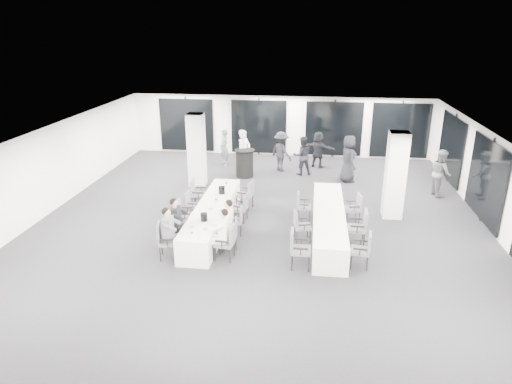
# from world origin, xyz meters

# --- Properties ---
(room) EXTENTS (14.04, 16.04, 2.84)m
(room) POSITION_xyz_m (0.89, 1.11, 1.39)
(room) COLOR #232429
(room) RESTS_ON ground
(column_left) EXTENTS (0.60, 0.60, 2.80)m
(column_left) POSITION_xyz_m (-2.80, 3.20, 1.40)
(column_left) COLOR white
(column_left) RESTS_ON floor
(column_right) EXTENTS (0.60, 0.60, 2.80)m
(column_right) POSITION_xyz_m (4.20, 1.00, 1.40)
(column_right) COLOR white
(column_right) RESTS_ON floor
(banquet_table_main) EXTENTS (0.90, 5.00, 0.75)m
(banquet_table_main) POSITION_xyz_m (-1.39, -0.63, 0.38)
(banquet_table_main) COLOR white
(banquet_table_main) RESTS_ON floor
(banquet_table_side) EXTENTS (0.90, 5.00, 0.75)m
(banquet_table_side) POSITION_xyz_m (2.13, -0.61, 0.38)
(banquet_table_side) COLOR white
(banquet_table_side) RESTS_ON floor
(cocktail_table) EXTENTS (0.82, 0.82, 1.13)m
(cocktail_table) POSITION_xyz_m (-1.16, 4.51, 0.57)
(cocktail_table) COLOR black
(cocktail_table) RESTS_ON floor
(chair_main_left_near) EXTENTS (0.59, 0.62, 0.99)m
(chair_main_left_near) POSITION_xyz_m (-2.22, -2.66, 0.56)
(chair_main_left_near) COLOR #575A5F
(chair_main_left_near) RESTS_ON floor
(chair_main_left_second) EXTENTS (0.53, 0.56, 0.90)m
(chair_main_left_second) POSITION_xyz_m (-2.21, -1.93, 0.51)
(chair_main_left_second) COLOR #575A5F
(chair_main_left_second) RESTS_ON floor
(chair_main_left_mid) EXTENTS (0.52, 0.57, 0.95)m
(chair_main_left_mid) POSITION_xyz_m (-2.22, -0.86, 0.54)
(chair_main_left_mid) COLOR #575A5F
(chair_main_left_mid) RESTS_ON floor
(chair_main_left_fourth) EXTENTS (0.45, 0.50, 0.87)m
(chair_main_left_fourth) POSITION_xyz_m (-2.21, 0.08, 0.50)
(chair_main_left_fourth) COLOR #575A5F
(chair_main_left_fourth) RESTS_ON floor
(chair_main_left_far) EXTENTS (0.56, 0.62, 1.04)m
(chair_main_left_far) POSITION_xyz_m (-2.23, 0.83, 0.59)
(chair_main_left_far) COLOR #575A5F
(chair_main_left_far) RESTS_ON floor
(chair_main_right_near) EXTENTS (0.53, 0.58, 0.97)m
(chair_main_right_near) POSITION_xyz_m (-0.55, -2.53, 0.55)
(chair_main_right_near) COLOR #575A5F
(chair_main_right_near) RESTS_ON floor
(chair_main_right_second) EXTENTS (0.51, 0.54, 0.86)m
(chair_main_right_second) POSITION_xyz_m (-0.56, -1.85, 0.49)
(chair_main_right_second) COLOR #575A5F
(chair_main_right_second) RESTS_ON floor
(chair_main_right_mid) EXTENTS (0.48, 0.52, 0.86)m
(chair_main_right_mid) POSITION_xyz_m (-0.56, -0.96, 0.49)
(chair_main_right_mid) COLOR #575A5F
(chair_main_right_mid) RESTS_ON floor
(chair_main_right_fourth) EXTENTS (0.50, 0.54, 0.89)m
(chair_main_right_fourth) POSITION_xyz_m (-0.56, -0.01, 0.51)
(chair_main_right_fourth) COLOR #575A5F
(chair_main_right_fourth) RESTS_ON floor
(chair_main_right_far) EXTENTS (0.60, 0.63, 0.99)m
(chair_main_right_far) POSITION_xyz_m (-0.55, 1.03, 0.57)
(chair_main_right_far) COLOR #575A5F
(chair_main_right_far) RESTS_ON floor
(chair_side_left_near) EXTENTS (0.52, 0.58, 1.02)m
(chair_side_left_near) POSITION_xyz_m (1.29, -2.72, 0.58)
(chair_side_left_near) COLOR #575A5F
(chair_side_left_near) RESTS_ON floor
(chair_side_left_mid) EXTENTS (0.54, 0.57, 0.91)m
(chair_side_left_mid) POSITION_xyz_m (1.30, -1.16, 0.52)
(chair_side_left_mid) COLOR #575A5F
(chair_side_left_mid) RESTS_ON floor
(chair_side_left_far) EXTENTS (0.45, 0.50, 0.87)m
(chair_side_left_far) POSITION_xyz_m (1.30, 0.43, 0.50)
(chair_side_left_far) COLOR #575A5F
(chair_side_left_far) RESTS_ON floor
(chair_side_right_near) EXTENTS (0.54, 0.58, 0.96)m
(chair_side_right_near) POSITION_xyz_m (2.96, -2.50, 0.55)
(chair_side_right_near) COLOR #575A5F
(chair_side_right_near) RESTS_ON floor
(chair_side_right_mid) EXTENTS (0.53, 0.60, 1.04)m
(chair_side_right_mid) POSITION_xyz_m (2.97, -1.22, 0.59)
(chair_side_right_mid) COLOR #575A5F
(chair_side_right_mid) RESTS_ON floor
(chair_side_right_far) EXTENTS (0.54, 0.57, 0.92)m
(chair_side_right_far) POSITION_xyz_m (2.96, 0.41, 0.52)
(chair_side_right_far) COLOR #575A5F
(chair_side_right_far) RESTS_ON floor
(seated_guest_a) EXTENTS (0.50, 0.38, 1.44)m
(seated_guest_a) POSITION_xyz_m (-2.05, -2.64, 0.81)
(seated_guest_a) COLOR #5B5E63
(seated_guest_a) RESTS_ON floor
(seated_guest_b) EXTENTS (0.50, 0.38, 1.44)m
(seated_guest_b) POSITION_xyz_m (-2.05, -1.95, 0.81)
(seated_guest_b) COLOR black
(seated_guest_b) RESTS_ON floor
(seated_guest_c) EXTENTS (0.50, 0.38, 1.44)m
(seated_guest_c) POSITION_xyz_m (-0.72, -2.53, 0.81)
(seated_guest_c) COLOR white
(seated_guest_c) RESTS_ON floor
(seated_guest_d) EXTENTS (0.50, 0.38, 1.44)m
(seated_guest_d) POSITION_xyz_m (-0.72, -1.87, 0.81)
(seated_guest_d) COLOR white
(seated_guest_d) RESTS_ON floor
(standing_guest_a) EXTENTS (0.94, 0.99, 2.11)m
(standing_guest_a) POSITION_xyz_m (-1.24, 4.85, 1.06)
(standing_guest_a) COLOR white
(standing_guest_a) RESTS_ON floor
(standing_guest_b) EXTENTS (1.00, 0.76, 1.83)m
(standing_guest_b) POSITION_xyz_m (1.15, 5.08, 0.92)
(standing_guest_b) COLOR black
(standing_guest_b) RESTS_ON floor
(standing_guest_c) EXTENTS (1.34, 1.29, 1.91)m
(standing_guest_c) POSITION_xyz_m (0.26, 5.49, 0.95)
(standing_guest_c) COLOR black
(standing_guest_c) RESTS_ON floor
(standing_guest_e) EXTENTS (0.89, 1.15, 2.10)m
(standing_guest_e) POSITION_xyz_m (2.98, 4.44, 1.05)
(standing_guest_e) COLOR black
(standing_guest_e) RESTS_ON floor
(standing_guest_f) EXTENTS (1.76, 1.26, 1.80)m
(standing_guest_f) POSITION_xyz_m (1.81, 6.23, 0.90)
(standing_guest_f) COLOR black
(standing_guest_f) RESTS_ON floor
(standing_guest_g) EXTENTS (0.82, 0.85, 1.81)m
(standing_guest_g) POSITION_xyz_m (-2.30, 6.05, 0.90)
(standing_guest_g) COLOR #5B5E63
(standing_guest_g) RESTS_ON floor
(standing_guest_h) EXTENTS (0.72, 1.02, 1.94)m
(standing_guest_h) POSITION_xyz_m (6.20, 3.26, 0.97)
(standing_guest_h) COLOR #5B5E63
(standing_guest_h) RESTS_ON floor
(ice_bucket_near) EXTENTS (0.19, 0.19, 0.22)m
(ice_bucket_near) POSITION_xyz_m (-1.35, -1.80, 0.86)
(ice_bucket_near) COLOR black
(ice_bucket_near) RESTS_ON banquet_table_main
(ice_bucket_far) EXTENTS (0.21, 0.21, 0.24)m
(ice_bucket_far) POSITION_xyz_m (-1.29, 0.41, 0.87)
(ice_bucket_far) COLOR black
(ice_bucket_far) RESTS_ON banquet_table_main
(water_bottle_a) EXTENTS (0.06, 0.06, 0.20)m
(water_bottle_a) POSITION_xyz_m (-1.45, -2.74, 0.85)
(water_bottle_a) COLOR silver
(water_bottle_a) RESTS_ON banquet_table_main
(water_bottle_b) EXTENTS (0.08, 0.08, 0.24)m
(water_bottle_b) POSITION_xyz_m (-1.30, -0.35, 0.87)
(water_bottle_b) COLOR silver
(water_bottle_b) RESTS_ON banquet_table_main
(water_bottle_c) EXTENTS (0.08, 0.08, 0.24)m
(water_bottle_c) POSITION_xyz_m (-1.29, 1.18, 0.87)
(water_bottle_c) COLOR silver
(water_bottle_c) RESTS_ON banquet_table_main
(plate_a) EXTENTS (0.21, 0.21, 0.03)m
(plate_a) POSITION_xyz_m (-1.56, -2.29, 0.76)
(plate_a) COLOR white
(plate_a) RESTS_ON banquet_table_main
(plate_b) EXTENTS (0.20, 0.20, 0.03)m
(plate_b) POSITION_xyz_m (-1.17, -2.37, 0.76)
(plate_b) COLOR white
(plate_b) RESTS_ON banquet_table_main
(plate_c) EXTENTS (0.21, 0.21, 0.03)m
(plate_c) POSITION_xyz_m (-1.34, -0.94, 0.76)
(plate_c) COLOR white
(plate_c) RESTS_ON banquet_table_main
(wine_glass) EXTENTS (0.07, 0.07, 0.19)m
(wine_glass) POSITION_xyz_m (-1.21, -2.93, 0.89)
(wine_glass) COLOR silver
(wine_glass) RESTS_ON banquet_table_main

